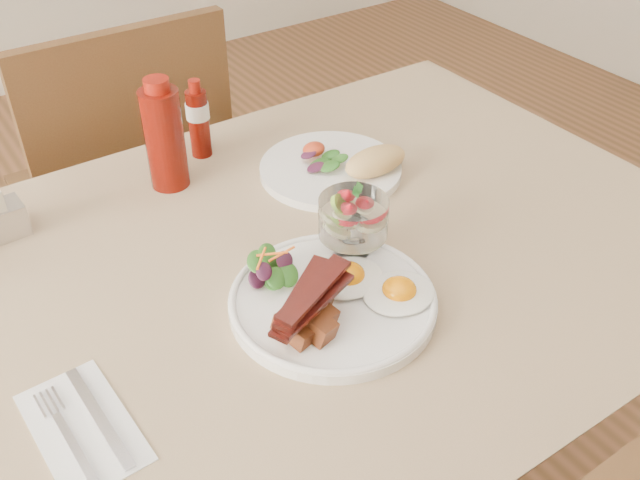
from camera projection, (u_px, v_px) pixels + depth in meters
table at (281, 312)px, 1.08m from camera, size 1.33×0.88×0.75m
chair_far at (128, 189)px, 1.60m from camera, size 0.42×0.42×0.93m
main_plate at (333, 302)px, 0.96m from camera, size 0.28×0.28×0.02m
fried_eggs at (373, 284)px, 0.96m from camera, size 0.17×0.19×0.03m
bacon_potato_pile at (310, 310)px, 0.89m from camera, size 0.14×0.10×0.06m
side_salad at (272, 269)px, 0.97m from camera, size 0.09×0.08×0.04m
fruit_cup at (353, 218)px, 1.00m from camera, size 0.10×0.10×0.10m
second_plate at (341, 166)px, 1.22m from camera, size 0.24×0.24×0.06m
ketchup_bottle at (164, 137)px, 1.15m from camera, size 0.08×0.08×0.19m
hot_sauce_bottle at (198, 120)px, 1.24m from camera, size 0.05×0.05×0.14m
napkin_cutlery at (84, 426)px, 0.80m from camera, size 0.11×0.18×0.01m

